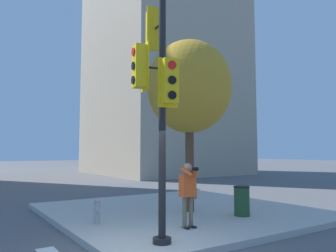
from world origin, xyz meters
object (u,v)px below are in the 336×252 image
Objects in this scene: street_tree at (189,87)px; fire_hydrant at (97,211)px; trash_bin at (242,201)px; traffic_signal_pole at (157,83)px; person_photographer at (188,189)px.

fire_hydrant is at bearing -178.43° from street_tree.
street_tree is 3.95m from trash_bin.
fire_hydrant is 4.23m from trash_bin.
trash_bin is (3.68, 1.17, -2.92)m from traffic_signal_pole.
traffic_signal_pole is 3.90m from street_tree.
traffic_signal_pole is at bearing -162.38° from trash_bin.
trash_bin reaches higher than fire_hydrant.
trash_bin is at bearing 9.14° from person_photographer.
fire_hydrant is at bearing 161.34° from trash_bin.
trash_bin is at bearing 17.62° from traffic_signal_pole.
street_tree reaches higher than fire_hydrant.
person_photographer is at bearing -170.86° from trash_bin.
traffic_signal_pole is at bearing -150.46° from person_photographer.
street_tree is at bearing 42.68° from traffic_signal_pole.
person_photographer is 0.29× the size of street_tree.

